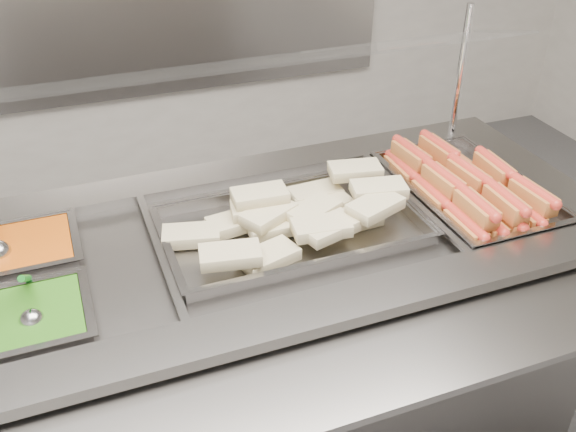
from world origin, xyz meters
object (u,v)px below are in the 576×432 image
object	(u,v)px
pan_hotdogs	(466,197)
serving_spoon	(31,313)
pan_wraps	(291,230)
sneeze_guard	(241,70)
steam_counter	(273,349)

from	to	relation	value
pan_hotdogs	serving_spoon	world-z (taller)	serving_spoon
pan_wraps	serving_spoon	xyz separation A→B (m)	(-0.74, -0.17, 0.04)
sneeze_guard	pan_hotdogs	world-z (taller)	sneeze_guard
serving_spoon	pan_wraps	bearing A→B (deg)	13.11
steam_counter	sneeze_guard	world-z (taller)	sneeze_guard
steam_counter	serving_spoon	size ratio (longest dim) A/B	10.62
steam_counter	serving_spoon	world-z (taller)	serving_spoon
pan_wraps	serving_spoon	bearing A→B (deg)	-166.89
sneeze_guard	pan_hotdogs	distance (m)	0.86
sneeze_guard	pan_wraps	bearing A→B (deg)	-74.06
pan_hotdogs	sneeze_guard	bearing A→B (deg)	161.31
steam_counter	serving_spoon	xyz separation A→B (m)	(-0.68, -0.17, 0.51)
sneeze_guard	serving_spoon	world-z (taller)	sneeze_guard
steam_counter	pan_hotdogs	distance (m)	0.82
pan_wraps	steam_counter	bearing A→B (deg)	-179.41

